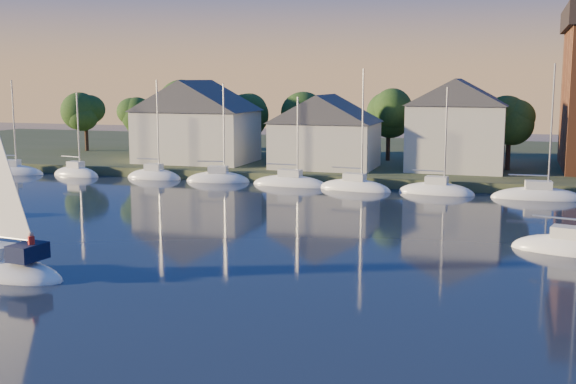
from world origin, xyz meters
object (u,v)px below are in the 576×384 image
at_px(clubhouse_east, 457,124).
at_px(drifting_sailboat_right, 567,251).
at_px(clubhouse_centre, 325,130).
at_px(clubhouse_west, 197,120).

distance_m(clubhouse_east, drifting_sailboat_right, 33.83).
distance_m(clubhouse_centre, drifting_sailboat_right, 38.39).
relative_size(clubhouse_centre, clubhouse_east, 1.10).
distance_m(clubhouse_west, drifting_sailboat_right, 50.52).
bearing_deg(clubhouse_west, clubhouse_centre, -3.58).
relative_size(clubhouse_west, clubhouse_centre, 1.18).
bearing_deg(clubhouse_centre, clubhouse_east, 8.13).
bearing_deg(drifting_sailboat_right, clubhouse_east, 120.36).
height_order(clubhouse_west, drifting_sailboat_right, clubhouse_west).
bearing_deg(clubhouse_east, clubhouse_centre, -171.87).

